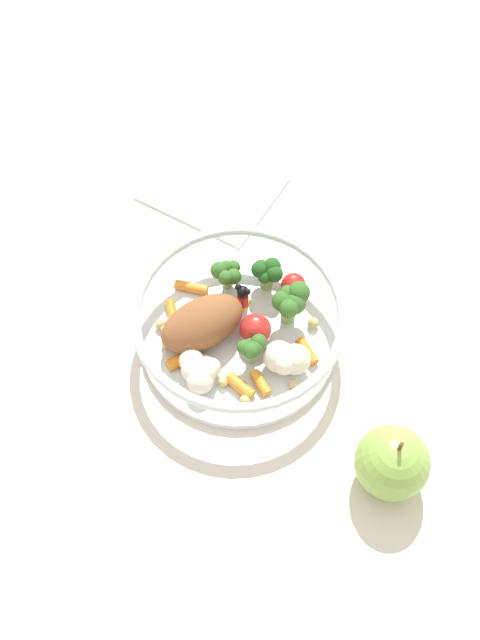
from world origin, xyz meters
name	(u,v)px	position (x,y,z in m)	size (l,w,h in m)	color
ground_plane	(245,340)	(0.00, 0.00, 0.00)	(2.40, 2.40, 0.00)	silver
food_container	(238,324)	(0.00, -0.01, 0.03)	(0.21, 0.21, 0.06)	white
loose_apple	(392,463)	(0.11, 0.16, 0.03)	(0.07, 0.07, 0.08)	#8CB74C
folded_napkin	(213,187)	(-0.19, -0.09, 0.00)	(0.12, 0.14, 0.01)	white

